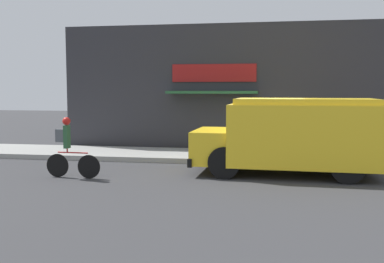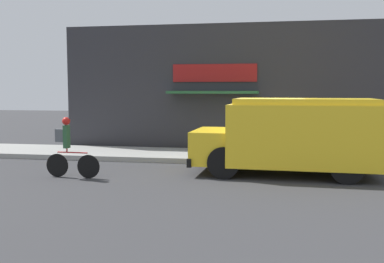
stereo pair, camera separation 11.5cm
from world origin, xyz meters
TOP-DOWN VIEW (x-y plane):
  - ground_plane at (0.00, 0.00)m, footprint 70.00×70.00m
  - sidewalk at (0.00, 1.36)m, footprint 28.00×2.72m
  - storefront at (-0.06, 3.02)m, footprint 16.10×1.11m
  - school_bus at (0.86, -1.30)m, footprint 5.33×2.91m
  - cyclist at (-5.31, -2.82)m, footprint 1.60×0.22m
  - trash_bin at (2.21, 1.83)m, footprint 0.62×0.62m

SIDE VIEW (x-z plane):
  - ground_plane at x=0.00m, z-range 0.00..0.00m
  - sidewalk at x=0.00m, z-range 0.00..0.18m
  - trash_bin at x=2.21m, z-range 0.18..1.01m
  - cyclist at x=-5.31m, z-range -0.01..1.68m
  - school_bus at x=0.86m, z-range 0.06..2.26m
  - storefront at x=-0.06m, z-range 0.00..4.99m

